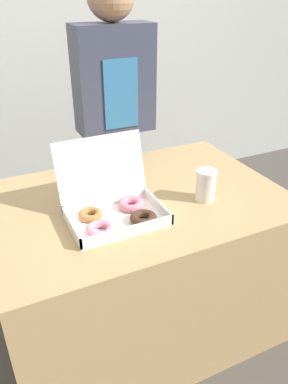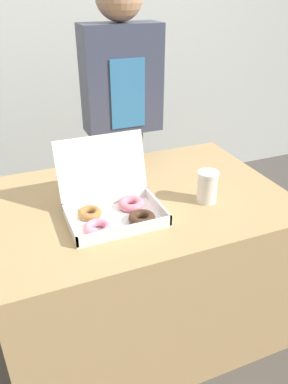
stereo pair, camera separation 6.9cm
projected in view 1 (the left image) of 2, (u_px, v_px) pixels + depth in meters
name	position (u px, v px, depth m)	size (l,w,h in m)	color
ground_plane	(139.00, 321.00, 1.89)	(14.00, 14.00, 0.00)	#4C4742
wall_back	(44.00, 18.00, 2.40)	(10.00, 0.05, 2.60)	#B2B7B2
table	(139.00, 265.00, 1.71)	(1.19, 0.82, 0.73)	tan
donut_box	(115.00, 207.00, 1.38)	(0.35, 0.31, 0.27)	white
coffee_cup	(206.00, 185.00, 1.49)	(0.08, 0.08, 0.13)	silver
person_customer	(115.00, 114.00, 1.98)	(0.40, 0.23, 1.58)	gray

